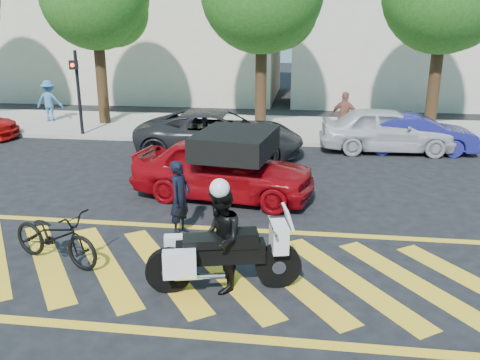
# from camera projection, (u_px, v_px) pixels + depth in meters

# --- Properties ---
(ground) EXTENTS (90.00, 90.00, 0.00)m
(ground) POSITION_uv_depth(u_px,v_px,m) (196.00, 270.00, 9.03)
(ground) COLOR black
(ground) RESTS_ON ground
(sidewalk) EXTENTS (60.00, 5.00, 0.15)m
(sidewalk) POSITION_uv_depth(u_px,v_px,m) (260.00, 128.00, 20.34)
(sidewalk) COLOR #9E998E
(sidewalk) RESTS_ON ground
(crosswalk) EXTENTS (12.33, 4.00, 0.01)m
(crosswalk) POSITION_uv_depth(u_px,v_px,m) (193.00, 270.00, 9.04)
(crosswalk) COLOR yellow
(crosswalk) RESTS_ON ground
(building_left) EXTENTS (16.00, 8.00, 10.00)m
(building_left) POSITION_uv_depth(u_px,v_px,m) (134.00, 5.00, 28.37)
(building_left) COLOR beige
(building_left) RESTS_ON ground
(signal_pole) EXTENTS (0.28, 0.43, 3.20)m
(signal_pole) POSITION_uv_depth(u_px,v_px,m) (77.00, 86.00, 18.48)
(signal_pole) COLOR black
(signal_pole) RESTS_ON ground
(officer_bike) EXTENTS (0.51, 0.65, 1.56)m
(officer_bike) POSITION_uv_depth(u_px,v_px,m) (180.00, 198.00, 10.35)
(officer_bike) COLOR black
(officer_bike) RESTS_ON ground
(bicycle) EXTENTS (2.08, 1.31, 1.03)m
(bicycle) POSITION_uv_depth(u_px,v_px,m) (55.00, 236.00, 9.18)
(bicycle) COLOR black
(bicycle) RESTS_ON ground
(police_motorcycle) EXTENTS (2.52, 1.08, 1.13)m
(police_motorcycle) POSITION_uv_depth(u_px,v_px,m) (222.00, 255.00, 8.23)
(police_motorcycle) COLOR black
(police_motorcycle) RESTS_ON ground
(officer_moto) EXTENTS (0.84, 0.98, 1.76)m
(officer_moto) POSITION_uv_depth(u_px,v_px,m) (220.00, 240.00, 8.16)
(officer_moto) COLOR black
(officer_moto) RESTS_ON ground
(red_convertible) EXTENTS (4.71, 2.45, 1.53)m
(red_convertible) POSITION_uv_depth(u_px,v_px,m) (223.00, 168.00, 12.48)
(red_convertible) COLOR maroon
(red_convertible) RESTS_ON ground
(parked_mid_left) EXTENTS (5.41, 2.63, 1.48)m
(parked_mid_left) POSITION_uv_depth(u_px,v_px,m) (220.00, 134.00, 16.29)
(parked_mid_left) COLOR black
(parked_mid_left) RESTS_ON ground
(parked_mid_right) EXTENTS (4.45, 1.92, 1.50)m
(parked_mid_right) POSITION_uv_depth(u_px,v_px,m) (387.00, 129.00, 16.92)
(parked_mid_right) COLOR #BBBBBF
(parked_mid_right) RESTS_ON ground
(parked_right) EXTENTS (3.87, 1.42, 1.27)m
(parked_right) POSITION_uv_depth(u_px,v_px,m) (416.00, 134.00, 16.83)
(parked_right) COLOR navy
(parked_right) RESTS_ON ground
(pedestrian_left) EXTENTS (1.14, 0.71, 1.69)m
(pedestrian_left) POSITION_uv_depth(u_px,v_px,m) (49.00, 101.00, 21.26)
(pedestrian_left) COLOR teal
(pedestrian_left) RESTS_ON sidewalk
(pedestrian_right) EXTENTS (1.09, 0.74, 1.72)m
(pedestrian_right) POSITION_uv_depth(u_px,v_px,m) (345.00, 116.00, 17.77)
(pedestrian_right) COLOR #975844
(pedestrian_right) RESTS_ON sidewalk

